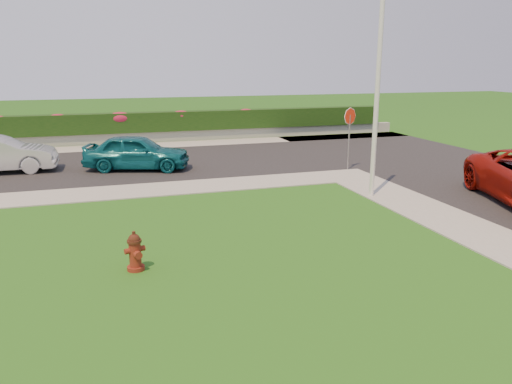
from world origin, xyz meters
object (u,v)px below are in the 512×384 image
object	(u,v)px
fire_hydrant	(135,252)
utility_pole	(377,99)
stop_sign	(350,124)
sedan_teal	(137,152)

from	to	relation	value
fire_hydrant	utility_pole	bearing A→B (deg)	9.75
fire_hydrant	stop_sign	world-z (taller)	stop_sign
sedan_teal	fire_hydrant	bearing A→B (deg)	-167.16
fire_hydrant	sedan_teal	distance (m)	10.82
sedan_teal	stop_sign	size ratio (longest dim) A/B	1.65
sedan_teal	stop_sign	bearing A→B (deg)	-89.77
fire_hydrant	sedan_teal	bearing A→B (deg)	68.84
sedan_teal	utility_pole	world-z (taller)	utility_pole
utility_pole	sedan_teal	bearing A→B (deg)	136.86
fire_hydrant	stop_sign	size ratio (longest dim) A/B	0.34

